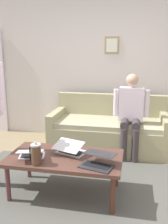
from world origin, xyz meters
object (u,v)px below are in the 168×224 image
(couch, at_px, (109,130))
(laptop_right, at_px, (98,162))
(laptop_center, at_px, (31,154))
(person_seated, at_px, (131,110))
(laptop_left, at_px, (71,150))
(french_press, at_px, (36,154))
(coffee_table, at_px, (65,160))

(couch, bearing_deg, laptop_right, 91.88)
(laptop_right, bearing_deg, couch, -88.12)
(laptop_center, distance_m, person_seated, 1.77)
(laptop_center, bearing_deg, laptop_left, -152.76)
(laptop_center, xyz_separation_m, person_seated, (-1.05, -1.41, 0.23))
(couch, relative_size, french_press, 7.58)
(couch, distance_m, person_seated, 0.60)
(laptop_right, bearing_deg, laptop_left, -35.91)
(laptop_right, bearing_deg, laptop_center, -3.87)
(laptop_right, height_order, person_seated, person_seated)
(laptop_center, height_order, person_seated, person_seated)
(laptop_right, relative_size, french_press, 1.56)
(couch, relative_size, laptop_center, 5.02)
(laptop_center, bearing_deg, coffee_table, -162.84)
(coffee_table, distance_m, laptop_left, 0.14)
(couch, relative_size, laptop_left, 4.70)
(coffee_table, height_order, person_seated, person_seated)
(laptop_right, bearing_deg, coffee_table, -21.90)
(french_press, bearing_deg, coffee_table, -132.32)
(couch, distance_m, laptop_center, 1.78)
(couch, xyz_separation_m, coffee_table, (0.34, 1.52, 0.11))
(laptop_center, xyz_separation_m, french_press, (-0.12, 0.15, 0.07))
(laptop_center, xyz_separation_m, laptop_right, (-0.75, 0.05, 0.00))
(person_seated, bearing_deg, laptop_right, 78.28)
(laptop_right, bearing_deg, person_seated, -101.72)
(laptop_center, height_order, laptop_right, laptop_center)
(laptop_center, distance_m, laptop_right, 0.75)
(laptop_left, xyz_separation_m, laptop_right, (-0.35, 0.25, -0.00))
(french_press, bearing_deg, laptop_center, -51.42)
(french_press, relative_size, person_seated, 0.20)
(coffee_table, distance_m, french_press, 0.38)
(couch, bearing_deg, laptop_left, 78.27)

